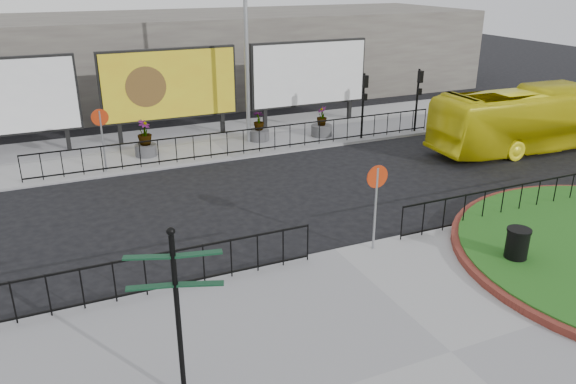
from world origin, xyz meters
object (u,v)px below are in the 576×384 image
planter_a (145,142)px  planter_b (259,130)px  lamp_post (246,35)px  planter_c (322,126)px  fingerpost_sign (177,301)px  billboard_mid (170,85)px  litter_bin (517,247)px  bus (537,118)px

planter_a → planter_b: size_ratio=1.13×
lamp_post → planter_c: bearing=-8.3°
fingerpost_sign → planter_a: (2.15, 14.89, -1.48)m
planter_b → planter_c: 3.01m
billboard_mid → litter_bin: (5.43, -15.70, -1.95)m
planter_a → planter_b: 5.20m
billboard_mid → planter_b: billboard_mid is taller
bus → planter_b: 12.27m
fingerpost_sign → planter_c: bearing=74.9°
fingerpost_sign → planter_b: fingerpost_sign is taller
planter_a → billboard_mid: bearing=52.3°
litter_bin → planter_b: bearing=98.0°
lamp_post → litter_bin: (2.43, -13.73, -4.18)m
planter_a → planter_b: planter_a is taller
billboard_mid → bus: (14.26, -7.82, -1.21)m
fingerpost_sign → litter_bin: size_ratio=3.33×
planter_b → planter_a: bearing=-177.6°
litter_bin → planter_b: (-1.93, 13.73, -0.06)m
litter_bin → planter_c: size_ratio=0.75×
billboard_mid → planter_a: (-1.69, -2.19, -1.87)m
litter_bin → planter_a: planter_a is taller
billboard_mid → planter_c: size_ratio=4.44×
litter_bin → planter_c: planter_c is taller
fingerpost_sign → planter_b: (7.34, 15.11, -1.62)m
bus → planter_a: size_ratio=6.50×
billboard_mid → litter_bin: 16.73m
billboard_mid → planter_b: 4.49m
planter_c → planter_a: bearing=178.0°
lamp_post → fingerpost_sign: (-6.85, -15.11, -2.61)m
lamp_post → planter_b: 4.27m
billboard_mid → litter_bin: bearing=-70.9°
billboard_mid → bus: bearing=-28.8°
bus → planter_b: bearing=64.0°
fingerpost_sign → billboard_mid: bearing=97.5°
planter_b → planter_c: planter_c is taller
fingerpost_sign → planter_a: fingerpost_sign is taller
fingerpost_sign → planter_a: size_ratio=2.26×
lamp_post → billboard_mid: bearing=146.7°
planter_a → planter_c: size_ratio=1.10×
lamp_post → litter_bin: lamp_post is taller
planter_a → planter_b: bearing=2.4°
bus → planter_a: 16.93m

